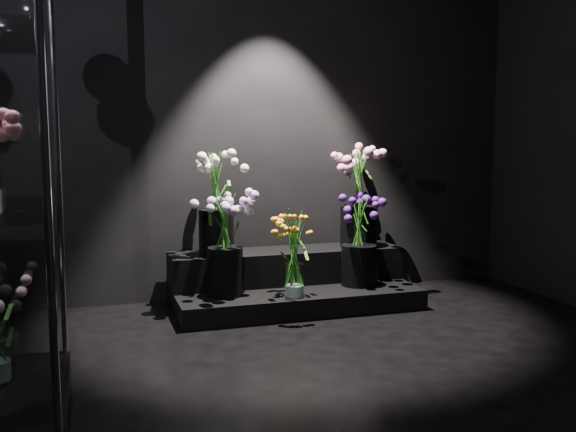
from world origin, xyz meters
name	(u,v)px	position (x,y,z in m)	size (l,w,h in m)	color
floor	(376,394)	(0.00, 0.00, 0.00)	(4.00, 4.00, 0.00)	black
wall_back	(261,107)	(0.00, 2.00, 1.40)	(4.00, 4.00, 0.00)	black
display_riser	(291,282)	(0.12, 1.67, 0.15)	(1.68, 0.75, 0.37)	black
bouquet_orange_bells	(295,253)	(0.04, 1.32, 0.43)	(0.32, 0.32, 0.56)	white
bouquet_lilac	(225,236)	(-0.39, 1.49, 0.54)	(0.39, 0.39, 0.69)	black
bouquet_purple	(359,238)	(0.57, 1.50, 0.48)	(0.34, 0.34, 0.62)	black
bouquet_cream_roses	(216,197)	(-0.40, 1.73, 0.77)	(0.40, 0.40, 0.70)	black
bouquet_pink_roses	(359,193)	(0.67, 1.73, 0.78)	(0.42, 0.42, 0.74)	black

